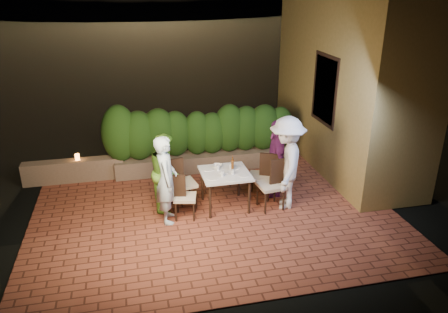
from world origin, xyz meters
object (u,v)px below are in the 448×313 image
object	(u,v)px
dining_table	(225,190)
chair_right_back	(260,175)
parapet_lamp	(77,157)
beer_bottle	(233,164)
diner_purple	(276,158)
chair_left_back	(183,182)
chair_right_front	(271,184)
chair_left_front	(185,196)
diner_green	(166,172)
diner_white	(286,163)
diner_blue	(166,180)
bowl	(218,166)

from	to	relation	value
dining_table	chair_right_back	size ratio (longest dim) A/B	0.95
parapet_lamp	beer_bottle	bearing A→B (deg)	-31.12
diner_purple	parapet_lamp	distance (m)	4.43
chair_left_back	chair_right_back	size ratio (longest dim) A/B	1.06
dining_table	chair_right_front	world-z (taller)	chair_right_front
chair_left_front	chair_right_front	world-z (taller)	chair_right_front
diner_green	diner_purple	bearing A→B (deg)	-79.19
diner_white	diner_purple	size ratio (longest dim) A/B	1.14
chair_left_front	beer_bottle	bearing A→B (deg)	29.15
beer_bottle	diner_purple	world-z (taller)	diner_purple
chair_right_front	diner_white	world-z (taller)	diner_white
beer_bottle	diner_white	bearing A→B (deg)	-16.47
chair_left_front	chair_right_back	size ratio (longest dim) A/B	0.89
chair_right_front	chair_right_back	bearing A→B (deg)	-90.34
dining_table	diner_white	bearing A→B (deg)	-11.49
diner_white	diner_purple	world-z (taller)	diner_white
beer_bottle	diner_blue	xyz separation A→B (m)	(-1.34, -0.34, -0.05)
chair_right_front	diner_purple	world-z (taller)	diner_purple
bowl	diner_green	xyz separation A→B (m)	(-1.05, -0.08, 0.01)
beer_bottle	diner_white	xyz separation A→B (m)	(1.01, -0.30, 0.04)
diner_blue	diner_white	xyz separation A→B (m)	(2.36, 0.04, 0.09)
chair_left_front	diner_blue	bearing A→B (deg)	-160.32
chair_left_back	chair_right_back	bearing A→B (deg)	-8.84
bowl	parapet_lamp	size ratio (longest dim) A/B	1.32
chair_left_back	chair_right_back	distance (m)	1.63
chair_left_front	diner_green	world-z (taller)	diner_green
beer_bottle	chair_left_back	size ratio (longest dim) A/B	0.28
diner_purple	diner_green	bearing A→B (deg)	-79.55
bowl	chair_left_front	size ratio (longest dim) A/B	0.21
chair_left_back	chair_left_front	bearing A→B (deg)	-102.87
dining_table	diner_green	bearing A→B (deg)	168.22
dining_table	chair_left_front	bearing A→B (deg)	-164.13
chair_left_front	diner_purple	distance (m)	2.10
dining_table	chair_left_front	distance (m)	0.87
bowl	chair_left_back	bearing A→B (deg)	-171.60
bowl	parapet_lamp	xyz separation A→B (m)	(-2.87, 1.63, -0.20)
beer_bottle	diner_white	world-z (taller)	diner_white
parapet_lamp	diner_purple	bearing A→B (deg)	-21.69
diner_white	chair_right_front	bearing A→B (deg)	-67.24
beer_bottle	chair_right_front	world-z (taller)	beer_bottle
chair_right_front	diner_blue	bearing A→B (deg)	-6.21
dining_table	chair_left_back	xyz separation A→B (m)	(-0.82, 0.20, 0.15)
beer_bottle	diner_white	size ratio (longest dim) A/B	0.15
diner_blue	diner_green	world-z (taller)	diner_blue
diner_green	diner_purple	xyz separation A→B (m)	(2.30, 0.07, 0.05)
dining_table	parapet_lamp	world-z (taller)	dining_table
diner_green	bowl	bearing A→B (deg)	-76.80
diner_white	parapet_lamp	bearing A→B (deg)	-96.48
dining_table	diner_green	size ratio (longest dim) A/B	0.60
chair_left_back	parapet_lamp	world-z (taller)	chair_left_back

